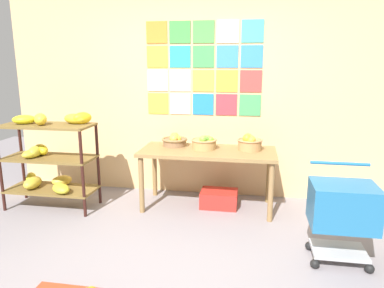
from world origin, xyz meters
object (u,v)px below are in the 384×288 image
(fruit_basket_left, at_px, (204,143))
(produce_crate_under_table, at_px, (219,199))
(shopping_cart, at_px, (342,209))
(fruit_basket_back_left, at_px, (175,140))
(banana_shelf_unit, at_px, (48,156))
(fruit_basket_back_right, at_px, (250,142))
(display_table, at_px, (208,157))

(fruit_basket_left, xyz_separation_m, produce_crate_under_table, (0.19, -0.01, -0.69))
(fruit_basket_left, height_order, shopping_cart, fruit_basket_left)
(shopping_cart, bearing_deg, produce_crate_under_table, 124.12)
(fruit_basket_back_left, distance_m, produce_crate_under_table, 0.90)
(banana_shelf_unit, distance_m, produce_crate_under_table, 2.12)
(banana_shelf_unit, bearing_deg, fruit_basket_left, 10.80)
(fruit_basket_back_right, bearing_deg, fruit_basket_back_left, 175.73)
(fruit_basket_left, height_order, fruit_basket_back_left, fruit_basket_left)
(fruit_basket_left, bearing_deg, banana_shelf_unit, -169.20)
(produce_crate_under_table, xyz_separation_m, shopping_cart, (1.16, -1.06, 0.40))
(fruit_basket_back_right, bearing_deg, banana_shelf_unit, -170.90)
(fruit_basket_back_left, height_order, produce_crate_under_table, fruit_basket_back_left)
(fruit_basket_back_right, height_order, fruit_basket_back_left, fruit_basket_back_right)
(banana_shelf_unit, relative_size, shopping_cart, 1.37)
(fruit_basket_left, bearing_deg, fruit_basket_back_left, 165.77)
(fruit_basket_left, bearing_deg, fruit_basket_back_right, 3.13)
(fruit_basket_back_right, height_order, produce_crate_under_table, fruit_basket_back_right)
(fruit_basket_left, distance_m, fruit_basket_back_right, 0.53)
(banana_shelf_unit, xyz_separation_m, display_table, (1.88, 0.29, -0.01))
(fruit_basket_back_right, bearing_deg, shopping_cart, -53.39)
(display_table, height_order, fruit_basket_left, fruit_basket_left)
(banana_shelf_unit, distance_m, display_table, 1.90)
(display_table, relative_size, fruit_basket_back_left, 5.04)
(display_table, distance_m, produce_crate_under_table, 0.55)
(fruit_basket_left, relative_size, fruit_basket_back_left, 0.97)
(fruit_basket_left, distance_m, produce_crate_under_table, 0.72)
(display_table, height_order, shopping_cart, shopping_cart)
(fruit_basket_back_right, distance_m, shopping_cart, 1.41)
(display_table, xyz_separation_m, fruit_basket_back_left, (-0.43, 0.15, 0.15))
(fruit_basket_back_right, xyz_separation_m, fruit_basket_back_left, (-0.92, 0.07, -0.02))
(banana_shelf_unit, xyz_separation_m, produce_crate_under_table, (2.02, 0.34, -0.54))
(display_table, bearing_deg, produce_crate_under_table, 18.59)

